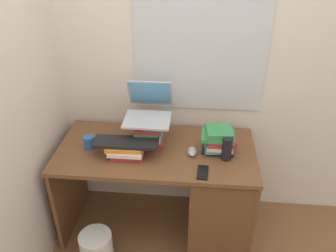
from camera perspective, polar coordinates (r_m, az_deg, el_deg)
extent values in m
plane|color=brown|center=(2.81, -1.73, -16.23)|extent=(6.00, 6.00, 0.00)
cube|color=silver|center=(2.41, -1.16, 12.50)|extent=(6.00, 0.05, 2.60)
cube|color=silver|center=(2.37, 5.37, 11.63)|extent=(0.90, 0.01, 0.80)
cube|color=beige|center=(2.28, -21.80, 9.24)|extent=(0.05, 6.00, 2.60)
cube|color=brown|center=(2.34, -2.00, -4.15)|extent=(1.34, 0.66, 0.03)
cube|color=brown|center=(2.71, -16.03, -9.62)|extent=(0.02, 0.61, 0.70)
cube|color=brown|center=(2.58, 13.13, -11.48)|extent=(0.02, 0.61, 0.70)
cube|color=brown|center=(2.54, 8.32, -11.87)|extent=(0.40, 0.56, 0.67)
cube|color=#B22D33|center=(2.38, -3.09, -2.65)|extent=(0.20, 0.15, 0.03)
cube|color=teal|center=(2.37, -3.10, -1.98)|extent=(0.18, 0.14, 0.03)
cube|color=beige|center=(2.34, -3.39, -1.41)|extent=(0.19, 0.18, 0.04)
cube|color=#338C4C|center=(2.33, -3.50, -0.69)|extent=(0.16, 0.18, 0.02)
cube|color=#B22D33|center=(2.31, -3.30, -0.14)|extent=(0.19, 0.18, 0.03)
cube|color=teal|center=(2.30, -3.38, 0.56)|extent=(0.25, 0.18, 0.03)
cube|color=#B22D33|center=(2.28, -6.69, -4.40)|extent=(0.22, 0.19, 0.03)
cube|color=white|center=(2.26, -6.91, -3.82)|extent=(0.22, 0.19, 0.03)
cube|color=orange|center=(2.25, -7.23, -3.22)|extent=(0.24, 0.18, 0.03)
cube|color=black|center=(2.33, 8.29, -3.88)|extent=(0.22, 0.15, 0.02)
cube|color=teal|center=(2.32, 8.25, -3.44)|extent=(0.18, 0.17, 0.02)
cube|color=beige|center=(2.31, 8.76, -2.99)|extent=(0.19, 0.19, 0.02)
cube|color=#B22D33|center=(2.29, 8.85, -2.35)|extent=(0.20, 0.16, 0.04)
cube|color=#338C4C|center=(2.27, 8.35, -1.60)|extent=(0.22, 0.19, 0.02)
cube|color=#338C4C|center=(2.25, 8.53, -0.96)|extent=(0.18, 0.18, 0.04)
cube|color=#B7BABF|center=(2.29, -3.47, 1.03)|extent=(0.31, 0.24, 0.01)
cube|color=#B7BABF|center=(2.39, -2.96, 5.50)|extent=(0.31, 0.11, 0.22)
cube|color=#59A5E5|center=(2.38, -2.98, 5.50)|extent=(0.28, 0.10, 0.19)
cube|color=black|center=(2.24, -7.01, -2.74)|extent=(0.42, 0.15, 0.02)
ellipsoid|color=#A5A8AD|center=(2.28, 4.05, -4.24)|extent=(0.06, 0.10, 0.04)
cylinder|color=#265999|center=(2.38, -13.00, -2.64)|extent=(0.08, 0.08, 0.09)
torus|color=#265999|center=(2.36, -11.85, -2.62)|extent=(0.05, 0.01, 0.05)
cylinder|color=black|center=(2.22, 9.81, -3.73)|extent=(0.07, 0.07, 0.16)
cube|color=black|center=(2.13, 5.80, -7.70)|extent=(0.07, 0.14, 0.01)
cylinder|color=silver|center=(2.53, -11.76, -19.58)|extent=(0.22, 0.22, 0.27)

